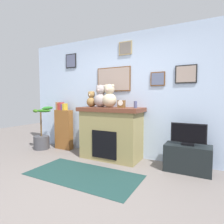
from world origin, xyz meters
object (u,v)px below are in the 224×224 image
bookshelf (64,128)px  teddy_bear_cream (101,97)px  candle_jar (135,105)px  mantel_clock (121,104)px  fireplace (111,133)px  potted_plant (42,137)px  television (188,135)px  teddy_bear_grey (91,100)px  teddy_bear_brown (109,97)px  tv_stand (188,158)px

bookshelf → teddy_bear_cream: 1.37m
candle_jar → mantel_clock: bearing=-179.6°
fireplace → mantel_clock: (0.24, -0.02, 0.60)m
potted_plant → teddy_bear_cream: (1.61, 0.15, 0.97)m
television → teddy_bear_grey: bearing=-179.7°
bookshelf → teddy_bear_grey: (0.91, -0.11, 0.69)m
teddy_bear_cream → teddy_bear_brown: bearing=-0.0°
potted_plant → teddy_bear_grey: teddy_bear_grey is taller
candle_jar → teddy_bear_cream: 0.78m
tv_stand → television: television is taller
teddy_bear_grey → teddy_bear_brown: 0.44m
bookshelf → teddy_bear_cream: size_ratio=2.48×
bookshelf → teddy_bear_cream: bearing=-5.6°
bookshelf → candle_jar: size_ratio=8.56×
teddy_bear_grey → mantel_clock: bearing=-0.1°
mantel_clock → television: bearing=0.5°
teddy_bear_brown → teddy_bear_cream: bearing=180.0°
mantel_clock → teddy_bear_cream: 0.49m
fireplace → teddy_bear_cream: size_ratio=2.85×
candle_jar → teddy_bear_brown: teddy_bear_brown is taller
potted_plant → tv_stand: potted_plant is taller
teddy_bear_brown → television: bearing=0.4°
teddy_bear_grey → teddy_bear_brown: teddy_bear_brown is taller
bookshelf → television: 2.86m
fireplace → candle_jar: bearing=-1.9°
bookshelf → tv_stand: 2.88m
teddy_bear_cream → teddy_bear_grey: bearing=180.0°
fireplace → teddy_bear_cream: 0.77m
potted_plant → tv_stand: bearing=2.8°
television → mantel_clock: bearing=-179.5°
potted_plant → television: 3.35m
potted_plant → teddy_bear_brown: (1.82, 0.15, 0.98)m
television → mantel_clock: mantel_clock is taller
bookshelf → candle_jar: 2.01m
fireplace → teddy_bear_cream: (-0.23, -0.02, 0.73)m
teddy_bear_grey → potted_plant: bearing=-173.7°
candle_jar → teddy_bear_brown: 0.58m
tv_stand → teddy_bear_cream: teddy_bear_cream is taller
teddy_bear_cream → teddy_bear_brown: (0.20, -0.00, 0.00)m
fireplace → mantel_clock: size_ratio=8.70×
candle_jar → mantel_clock: size_ratio=0.89×
bookshelf → teddy_bear_cream: (1.14, -0.11, 0.75)m
fireplace → teddy_bear_grey: 0.82m
mantel_clock → bookshelf: bearing=176.0°
teddy_bear_grey → teddy_bear_cream: 0.24m
bookshelf → mantel_clock: size_ratio=7.58×
bookshelf → teddy_bear_brown: size_ratio=2.43×
bookshelf → teddy_bear_brown: teddy_bear_brown is taller
candle_jar → television: bearing=0.6°
candle_jar → teddy_bear_grey: bearing=-180.0°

